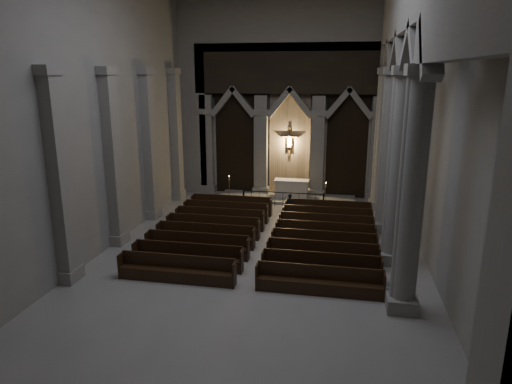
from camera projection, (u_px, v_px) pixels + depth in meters
room at (255, 77)px, 16.83m from camera, size 24.00×24.10×12.00m
sanctuary_wall at (290, 92)px, 28.05m from camera, size 14.00×0.77×12.00m
right_arcade at (406, 71)px, 17.05m from camera, size 1.00×24.00×12.00m
left_pilasters at (133, 154)px, 22.31m from camera, size 0.60×13.00×8.03m
sanctuary_step at (286, 198)px, 28.82m from camera, size 8.50×2.60×0.15m
altar at (292, 188)px, 28.73m from camera, size 2.16×0.87×1.09m
altar_rail at (283, 197)px, 26.97m from camera, size 4.85×0.09×0.95m
candle_stand_left at (229, 194)px, 28.51m from camera, size 0.27×0.27×1.58m
candle_stand_right at (325, 200)px, 27.13m from camera, size 0.25×0.25×1.48m
pews at (266, 238)px, 21.15m from camera, size 10.01×9.31×1.03m
worshipper at (290, 205)px, 25.32m from camera, size 0.53×0.44×1.26m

